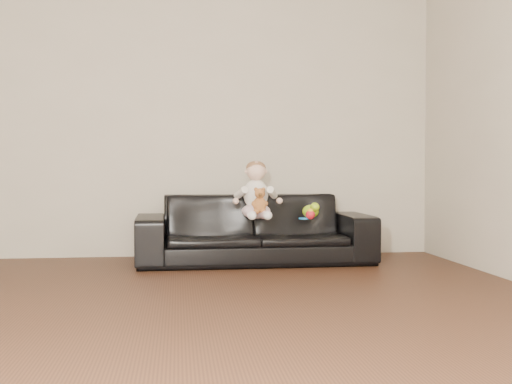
{
  "coord_description": "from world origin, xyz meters",
  "views": [
    {
      "loc": [
        0.19,
        -3.04,
        0.78
      ],
      "look_at": [
        0.83,
        2.16,
        0.59
      ],
      "focal_mm": 45.0,
      "sensor_mm": 36.0,
      "label": 1
    }
  ],
  "objects": [
    {
      "name": "floor",
      "position": [
        0.0,
        0.0,
        0.0
      ],
      "size": [
        5.5,
        5.5,
        0.0
      ],
      "primitive_type": "plane",
      "color": "#3F2416",
      "rests_on": "ground"
    },
    {
      "name": "toy_rattle",
      "position": [
        1.26,
        2.05,
        0.41
      ],
      "size": [
        0.09,
        0.09,
        0.08
      ],
      "primitive_type": "sphere",
      "rotation": [
        0.0,
        0.0,
        -0.22
      ],
      "color": "red",
      "rests_on": "sofa"
    },
    {
      "name": "teddy_bear",
      "position": [
        0.84,
        2.0,
        0.53
      ],
      "size": [
        0.12,
        0.12,
        0.2
      ],
      "rotation": [
        0.0,
        0.0,
        -0.13
      ],
      "color": "#A4622F",
      "rests_on": "sofa"
    },
    {
      "name": "toy_green",
      "position": [
        1.28,
        2.17,
        0.43
      ],
      "size": [
        0.14,
        0.17,
        0.11
      ],
      "primitive_type": "ellipsoid",
      "rotation": [
        0.0,
        0.0,
        -0.07
      ],
      "color": "#9BCC18",
      "rests_on": "sofa"
    },
    {
      "name": "toy_blue_disc",
      "position": [
        1.21,
        2.08,
        0.38
      ],
      "size": [
        0.11,
        0.11,
        0.01
      ],
      "primitive_type": "cylinder",
      "rotation": [
        0.0,
        0.0,
        0.32
      ],
      "color": "#1B81DB",
      "rests_on": "sofa"
    },
    {
      "name": "sofa",
      "position": [
        0.82,
        2.25,
        0.28
      ],
      "size": [
        1.95,
        0.8,
        0.57
      ],
      "primitive_type": "imported",
      "rotation": [
        0.0,
        0.0,
        0.02
      ],
      "color": "black",
      "rests_on": "floor"
    },
    {
      "name": "wall_back",
      "position": [
        0.0,
        2.75,
        1.3
      ],
      "size": [
        5.0,
        0.0,
        5.0
      ],
      "primitive_type": "plane",
      "rotation": [
        1.57,
        0.0,
        0.0
      ],
      "color": "#BEB39F",
      "rests_on": "ground"
    },
    {
      "name": "baby",
      "position": [
        0.83,
        2.14,
        0.58
      ],
      "size": [
        0.32,
        0.39,
        0.47
      ],
      "rotation": [
        0.0,
        0.0,
        -0.01
      ],
      "color": "silver",
      "rests_on": "sofa"
    }
  ]
}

